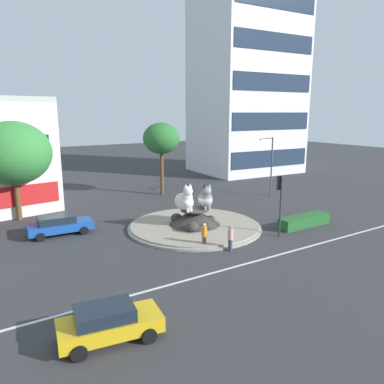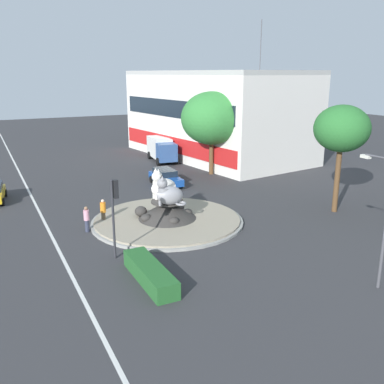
{
  "view_description": "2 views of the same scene",
  "coord_description": "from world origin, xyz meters",
  "px_view_note": "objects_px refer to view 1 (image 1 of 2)",
  "views": [
    {
      "loc": [
        -15.51,
        -24.48,
        9.27
      ],
      "look_at": [
        0.03,
        0.43,
        2.92
      ],
      "focal_mm": 34.67,
      "sensor_mm": 36.0,
      "label": 1
    },
    {
      "loc": [
        26.68,
        -11.46,
        10.35
      ],
      "look_at": [
        2.44,
        0.74,
        2.76
      ],
      "focal_mm": 39.97,
      "sensor_mm": 36.0,
      "label": 2
    }
  ],
  "objects_px": {
    "second_tree_near_tower": "(13,153)",
    "streetlight_arm": "(270,162)",
    "sedan_on_far_lane": "(109,322)",
    "cat_statue_grey": "(206,199)",
    "office_tower": "(247,67)",
    "cat_statue_white": "(185,200)",
    "pedestrian_pink_shirt": "(230,238)",
    "traffic_light_mast": "(280,194)",
    "pedestrian_orange_shirt": "(204,235)",
    "hatchback_near_shophouse": "(59,225)",
    "broadleaf_tree_behind_island": "(161,139)"
  },
  "relations": [
    {
      "from": "second_tree_near_tower",
      "to": "streetlight_arm",
      "type": "bearing_deg",
      "value": -10.49
    },
    {
      "from": "sedan_on_far_lane",
      "to": "cat_statue_grey",
      "type": "bearing_deg",
      "value": 49.64
    },
    {
      "from": "office_tower",
      "to": "streetlight_arm",
      "type": "relative_size",
      "value": 4.86
    },
    {
      "from": "cat_statue_white",
      "to": "cat_statue_grey",
      "type": "distance_m",
      "value": 1.81
    },
    {
      "from": "pedestrian_pink_shirt",
      "to": "sedan_on_far_lane",
      "type": "bearing_deg",
      "value": -152.05
    },
    {
      "from": "sedan_on_far_lane",
      "to": "traffic_light_mast",
      "type": "bearing_deg",
      "value": 28.92
    },
    {
      "from": "office_tower",
      "to": "pedestrian_pink_shirt",
      "type": "relative_size",
      "value": 18.02
    },
    {
      "from": "pedestrian_pink_shirt",
      "to": "pedestrian_orange_shirt",
      "type": "relative_size",
      "value": 1.0
    },
    {
      "from": "cat_statue_grey",
      "to": "traffic_light_mast",
      "type": "relative_size",
      "value": 0.46
    },
    {
      "from": "sedan_on_far_lane",
      "to": "cat_statue_white",
      "type": "bearing_deg",
      "value": 55.07
    },
    {
      "from": "cat_statue_grey",
      "to": "second_tree_near_tower",
      "type": "distance_m",
      "value": 16.81
    },
    {
      "from": "hatchback_near_shophouse",
      "to": "pedestrian_pink_shirt",
      "type": "bearing_deg",
      "value": -44.47
    },
    {
      "from": "office_tower",
      "to": "cat_statue_white",
      "type": "bearing_deg",
      "value": -135.41
    },
    {
      "from": "traffic_light_mast",
      "to": "second_tree_near_tower",
      "type": "height_order",
      "value": "second_tree_near_tower"
    },
    {
      "from": "broadleaf_tree_behind_island",
      "to": "pedestrian_pink_shirt",
      "type": "bearing_deg",
      "value": -103.1
    },
    {
      "from": "cat_statue_white",
      "to": "pedestrian_pink_shirt",
      "type": "height_order",
      "value": "cat_statue_white"
    },
    {
      "from": "streetlight_arm",
      "to": "pedestrian_orange_shirt",
      "type": "bearing_deg",
      "value": 31.03
    },
    {
      "from": "office_tower",
      "to": "second_tree_near_tower",
      "type": "xyz_separation_m",
      "value": [
        -34.59,
        -10.95,
        -10.13
      ]
    },
    {
      "from": "second_tree_near_tower",
      "to": "traffic_light_mast",
      "type": "bearing_deg",
      "value": -43.39
    },
    {
      "from": "cat_statue_grey",
      "to": "second_tree_near_tower",
      "type": "relative_size",
      "value": 0.25
    },
    {
      "from": "office_tower",
      "to": "streetlight_arm",
      "type": "bearing_deg",
      "value": -118.04
    },
    {
      "from": "broadleaf_tree_behind_island",
      "to": "sedan_on_far_lane",
      "type": "distance_m",
      "value": 28.26
    },
    {
      "from": "broadleaf_tree_behind_island",
      "to": "hatchback_near_shophouse",
      "type": "relative_size",
      "value": 1.68
    },
    {
      "from": "cat_statue_grey",
      "to": "office_tower",
      "type": "distance_m",
      "value": 33.53
    },
    {
      "from": "office_tower",
      "to": "hatchback_near_shophouse",
      "type": "height_order",
      "value": "office_tower"
    },
    {
      "from": "streetlight_arm",
      "to": "hatchback_near_shophouse",
      "type": "bearing_deg",
      "value": 2.29
    },
    {
      "from": "pedestrian_orange_shirt",
      "to": "broadleaf_tree_behind_island",
      "type": "bearing_deg",
      "value": -50.41
    },
    {
      "from": "broadleaf_tree_behind_island",
      "to": "second_tree_near_tower",
      "type": "distance_m",
      "value": 15.53
    },
    {
      "from": "second_tree_near_tower",
      "to": "pedestrian_pink_shirt",
      "type": "distance_m",
      "value": 19.93
    },
    {
      "from": "second_tree_near_tower",
      "to": "hatchback_near_shophouse",
      "type": "height_order",
      "value": "second_tree_near_tower"
    },
    {
      "from": "cat_statue_white",
      "to": "hatchback_near_shophouse",
      "type": "xyz_separation_m",
      "value": [
        -8.85,
        4.02,
        -1.61
      ]
    },
    {
      "from": "office_tower",
      "to": "broadleaf_tree_behind_island",
      "type": "distance_m",
      "value": 23.18
    },
    {
      "from": "cat_statue_white",
      "to": "second_tree_near_tower",
      "type": "height_order",
      "value": "second_tree_near_tower"
    },
    {
      "from": "traffic_light_mast",
      "to": "second_tree_near_tower",
      "type": "relative_size",
      "value": 0.54
    },
    {
      "from": "second_tree_near_tower",
      "to": "pedestrian_orange_shirt",
      "type": "relative_size",
      "value": 4.82
    },
    {
      "from": "traffic_light_mast",
      "to": "office_tower",
      "type": "height_order",
      "value": "office_tower"
    },
    {
      "from": "broadleaf_tree_behind_island",
      "to": "hatchback_near_shophouse",
      "type": "distance_m",
      "value": 16.71
    },
    {
      "from": "cat_statue_white",
      "to": "traffic_light_mast",
      "type": "relative_size",
      "value": 0.49
    },
    {
      "from": "sedan_on_far_lane",
      "to": "office_tower",
      "type": "bearing_deg",
      "value": 51.44
    },
    {
      "from": "sedan_on_far_lane",
      "to": "hatchback_near_shophouse",
      "type": "bearing_deg",
      "value": 92.71
    },
    {
      "from": "streetlight_arm",
      "to": "pedestrian_pink_shirt",
      "type": "bearing_deg",
      "value": 36.93
    },
    {
      "from": "traffic_light_mast",
      "to": "cat_statue_grey",
      "type": "bearing_deg",
      "value": 33.5
    },
    {
      "from": "broadleaf_tree_behind_island",
      "to": "hatchback_near_shophouse",
      "type": "bearing_deg",
      "value": -147.48
    },
    {
      "from": "second_tree_near_tower",
      "to": "pedestrian_orange_shirt",
      "type": "bearing_deg",
      "value": -55.21
    },
    {
      "from": "cat_statue_grey",
      "to": "broadleaf_tree_behind_island",
      "type": "height_order",
      "value": "broadleaf_tree_behind_island"
    },
    {
      "from": "cat_statue_white",
      "to": "sedan_on_far_lane",
      "type": "bearing_deg",
      "value": -49.09
    },
    {
      "from": "traffic_light_mast",
      "to": "second_tree_near_tower",
      "type": "bearing_deg",
      "value": 44.22
    },
    {
      "from": "pedestrian_pink_shirt",
      "to": "second_tree_near_tower",
      "type": "bearing_deg",
      "value": 125.97
    },
    {
      "from": "cat_statue_grey",
      "to": "pedestrian_pink_shirt",
      "type": "height_order",
      "value": "cat_statue_grey"
    },
    {
      "from": "second_tree_near_tower",
      "to": "pedestrian_pink_shirt",
      "type": "height_order",
      "value": "second_tree_near_tower"
    }
  ]
}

